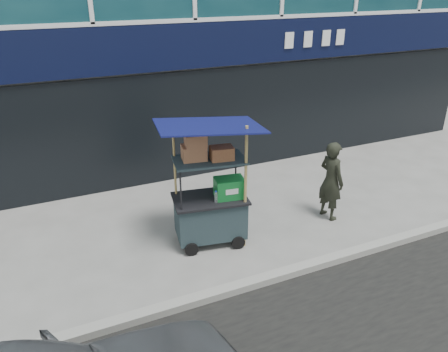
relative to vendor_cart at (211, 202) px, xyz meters
name	(u,v)px	position (x,y,z in m)	size (l,w,h in m)	color
ground	(288,267)	(0.81, -1.18, -0.77)	(80.00, 80.00, 0.00)	slate
curb	(295,270)	(0.81, -1.38, -0.71)	(80.00, 0.18, 0.12)	gray
vendor_cart	(211,202)	(0.00, 0.00, 0.00)	(1.78, 1.40, 2.19)	#18252A
vendor_man	(331,181)	(2.35, -0.12, -0.01)	(0.55, 0.36, 1.51)	black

